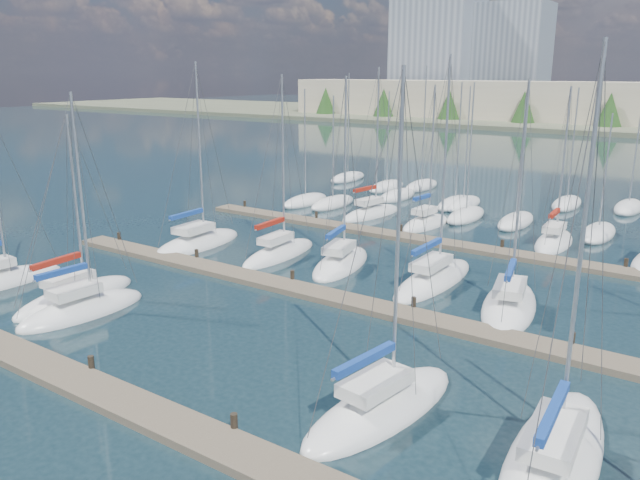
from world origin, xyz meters
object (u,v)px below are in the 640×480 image
Objects in this scene: sailboat_i at (279,253)px; sailboat_h at (198,243)px; sailboat_p at (554,242)px; sailboat_j at (341,263)px; sailboat_b at (76,297)px; sailboat_n at (371,213)px; sailboat_l at (509,306)px; sailboat_f at (554,458)px; sailboat_o at (426,223)px; sailboat_k at (433,279)px; sailboat_e at (381,407)px; sailboat_c at (82,310)px.

sailboat_i is 6.75m from sailboat_h.
sailboat_p is 0.94× the size of sailboat_j.
sailboat_i reaches higher than sailboat_b.
sailboat_j is at bearing -58.70° from sailboat_n.
sailboat_f is at bearing -78.48° from sailboat_l.
sailboat_l is 1.06× the size of sailboat_o.
sailboat_h reaches higher than sailboat_p.
sailboat_p is 14.70m from sailboat_l.
sailboat_h is (-11.23, -14.82, -0.02)m from sailboat_o.
sailboat_j is at bearing 5.53° from sailboat_h.
sailboat_k is (17.77, 2.05, 0.01)m from sailboat_h.
sailboat_o is 0.91× the size of sailboat_e.
sailboat_o is 0.86× the size of sailboat_k.
sailboat_b is 20.69m from sailboat_k.
sailboat_j is at bearing -130.41° from sailboat_p.
sailboat_f is 1.10× the size of sailboat_l.
sailboat_j reaches higher than sailboat_p.
sailboat_f is 1.02× the size of sailboat_h.
sailboat_c reaches higher than sailboat_o.
sailboat_o is (6.65, 27.82, 0.02)m from sailboat_c.
sailboat_l is at bearing -32.42° from sailboat_n.
sailboat_n is 0.98× the size of sailboat_h.
sailboat_h is (-21.46, -14.99, -0.01)m from sailboat_p.
sailboat_f is at bearing -41.69° from sailboat_n.
sailboat_f is 22.17m from sailboat_j.
sailboat_n is at bearing 67.27° from sailboat_h.
sailboat_e is at bearing -72.20° from sailboat_k.
sailboat_i is 11.16m from sailboat_k.
sailboat_c is at bearing -99.16° from sailboat_o.
sailboat_n is 18.14m from sailboat_k.
sailboat_p reaches higher than sailboat_b.
sailboat_l is at bearing 27.06° from sailboat_b.
sailboat_k is at bearing 115.70° from sailboat_e.
sailboat_k is at bearing 53.10° from sailboat_c.
sailboat_p is at bearing 40.27° from sailboat_i.
sailboat_c is 20.01m from sailboat_k.
sailboat_h reaches higher than sailboat_l.
sailboat_k is 15.48m from sailboat_e.
sailboat_h is 0.98× the size of sailboat_k.
sailboat_c is 0.88× the size of sailboat_h.
sailboat_i is 14.44m from sailboat_n.
sailboat_f is 1.28× the size of sailboat_b.
sailboat_c is 2.23m from sailboat_b.
sailboat_n is 15.03m from sailboat_j.
sailboat_i is 0.97× the size of sailboat_e.
sailboat_i is 25.74m from sailboat_f.
sailboat_l is (-5.64, 12.69, -0.00)m from sailboat_f.
sailboat_n is at bearing 79.44° from sailboat_b.
sailboat_o is at bearing 78.20° from sailboat_j.
sailboat_f reaches higher than sailboat_l.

